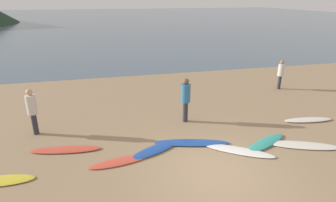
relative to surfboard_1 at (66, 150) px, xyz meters
name	(u,v)px	position (x,y,z in m)	size (l,w,h in m)	color
ground_plane	(152,81)	(4.35, 7.65, -0.14)	(120.00, 120.00, 0.20)	#997C5B
ocean_water	(110,18)	(4.35, 58.69, -0.04)	(140.00, 100.00, 0.01)	#475B6B
surfboard_1	(66,150)	(0.00, 0.00, 0.00)	(2.28, 0.49, 0.07)	#D84C38
surfboard_2	(120,161)	(1.68, -1.13, -0.01)	(1.90, 0.47, 0.06)	#D84C38
surfboard_3	(156,149)	(2.88, -0.71, 0.00)	(1.96, 0.52, 0.08)	#1E479E
surfboard_4	(192,143)	(4.19, -0.57, 0.00)	(2.57, 0.51, 0.08)	#1E479E
surfboard_5	(239,151)	(5.51, -1.43, 0.00)	(2.31, 0.51, 0.07)	white
surfboard_6	(266,143)	(6.66, -1.19, 0.01)	(2.02, 0.50, 0.08)	teal
surfboard_7	(303,145)	(7.79, -1.63, 0.00)	(2.43, 0.56, 0.07)	silver
surfboard_8	(308,120)	(9.40, 0.09, 0.01)	(2.02, 0.46, 0.09)	silver
person_0	(186,97)	(4.51, 1.27, 1.03)	(0.36, 0.36, 1.81)	#2D2D38
person_1	(32,108)	(-1.16, 1.52, 0.99)	(0.35, 0.35, 1.74)	#2D2D38
person_2	(281,72)	(10.76, 4.11, 0.90)	(0.32, 0.32, 1.59)	#2D2D38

